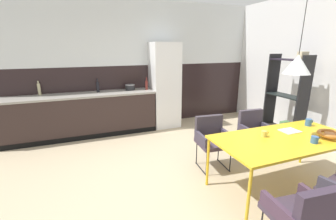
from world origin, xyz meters
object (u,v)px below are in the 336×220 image
mug_white_ceramic (309,122)px  armchair_corner_seat (212,135)px  open_shelf_unit (286,98)px  armchair_far_side (305,212)px  armchair_head_of_table (254,128)px  bottle_spice_small (147,85)px  mug_wide_latte (264,134)px  pendant_lamp_over_table_near (298,64)px  open_book (290,131)px  dining_table (285,141)px  mug_glass_clear (315,140)px  bottle_wine_green (39,89)px  bottle_oil_tall (98,87)px  fruit_bowl (330,134)px  refrigerator_column (165,85)px  cooking_pot (130,87)px

mug_white_ceramic → armchair_corner_seat: bearing=153.3°
open_shelf_unit → armchair_far_side: bearing=-43.6°
armchair_head_of_table → bottle_spice_small: size_ratio=2.77×
mug_wide_latte → open_shelf_unit: open_shelf_unit is taller
armchair_corner_seat → mug_wide_latte: bearing=118.8°
pendant_lamp_over_table_near → armchair_head_of_table: bearing=70.6°
open_book → mug_wide_latte: bearing=-177.2°
dining_table → armchair_corner_seat: bearing=122.8°
dining_table → pendant_lamp_over_table_near: pendant_lamp_over_table_near is taller
mug_glass_clear → bottle_spice_small: 3.49m
mug_wide_latte → pendant_lamp_over_table_near: (0.24, -0.14, 0.90)m
bottle_wine_green → bottle_oil_tall: bottle_oil_tall is taller
fruit_bowl → bottle_spice_small: (-1.53, 3.23, 0.23)m
bottle_spice_small → mug_glass_clear: bearing=-69.8°
refrigerator_column → cooking_pot: (-0.81, 0.10, -0.01)m
open_book → bottle_oil_tall: 3.80m
open_shelf_unit → armchair_head_of_table: bearing=-74.4°
refrigerator_column → armchair_head_of_table: refrigerator_column is taller
bottle_wine_green → open_book: bearing=-41.5°
refrigerator_column → mug_glass_clear: 3.36m
armchair_far_side → open_book: 1.44m
armchair_head_of_table → open_book: 0.85m
fruit_bowl → bottle_oil_tall: 4.25m
bottle_wine_green → open_shelf_unit: size_ratio=0.16×
open_shelf_unit → bottle_oil_tall: bearing=-119.2°
open_book → bottle_oil_tall: (-2.33, 2.98, 0.29)m
pendant_lamp_over_table_near → mug_glass_clear: bearing=-51.2°
bottle_spice_small → mug_white_ceramic: bearing=-58.3°
refrigerator_column → bottle_oil_tall: size_ratio=6.68×
bottle_spice_small → open_shelf_unit: 2.95m
armchair_corner_seat → pendant_lamp_over_table_near: pendant_lamp_over_table_near is taller
refrigerator_column → bottle_oil_tall: (-1.51, 0.12, 0.05)m
armchair_head_of_table → open_book: size_ratio=3.23×
mug_white_ceramic → cooking_pot: 3.56m
fruit_bowl → mug_wide_latte: (-0.76, 0.34, -0.01)m
dining_table → bottle_oil_tall: size_ratio=6.33×
cooking_pot → open_book: bearing=-61.2°
fruit_bowl → mug_white_ceramic: (0.18, 0.45, -0.00)m
open_book → open_shelf_unit: (1.08, 1.08, 0.16)m
refrigerator_column → bottle_wine_green: bearing=175.3°
mug_wide_latte → fruit_bowl: bearing=-24.4°
armchair_far_side → bottle_spice_small: (-0.31, 3.92, 0.53)m
cooking_pot → bottle_spice_small: size_ratio=0.75×
refrigerator_column → fruit_bowl: (1.09, -3.23, -0.20)m
refrigerator_column → bottle_spice_small: refrigerator_column is taller
open_book → cooking_pot: bearing=118.8°
dining_table → mug_glass_clear: size_ratio=15.03×
fruit_bowl → open_shelf_unit: open_shelf_unit is taller
refrigerator_column → dining_table: 3.09m
armchair_far_side → open_shelf_unit: size_ratio=0.44×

